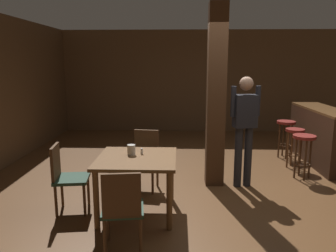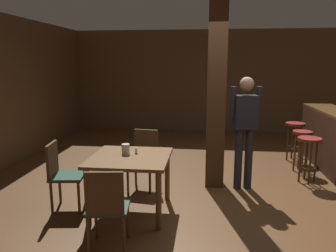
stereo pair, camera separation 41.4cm
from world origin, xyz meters
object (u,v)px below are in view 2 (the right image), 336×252
bar_stool_mid (302,141)px  chair_north (144,156)px  chair_south (107,205)px  napkin_cup (126,149)px  standing_person (245,125)px  bar_stool_near (309,149)px  bar_counter (327,138)px  dining_table (130,165)px  bar_stool_far (295,132)px  chair_west (62,172)px  salt_shaker (136,151)px

bar_stool_mid → chair_north: bearing=-157.5°
chair_north → chair_south: 1.79m
chair_south → napkin_cup: bearing=92.9°
standing_person → chair_south: bearing=-129.2°
bar_stool_near → bar_counter: bearing=56.6°
chair_north → napkin_cup: bearing=-96.8°
chair_north → bar_stool_near: chair_north is taller
dining_table → standing_person: standing_person is taller
napkin_cup → bar_stool_far: (2.78, 2.52, -0.24)m
chair_west → bar_stool_mid: size_ratio=1.22×
dining_table → bar_counter: size_ratio=0.49×
napkin_cup → bar_stool_mid: 3.32m
dining_table → salt_shaker: 0.22m
dining_table → salt_shaker: salt_shaker is taller
chair_west → napkin_cup: chair_west is taller
chair_north → dining_table: bearing=-90.6°
standing_person → salt_shaker: bearing=-150.2°
dining_table → bar_stool_far: size_ratio=1.31×
dining_table → chair_south: bearing=-91.8°
bar_stool_far → chair_west: bearing=-144.1°
bar_stool_far → bar_stool_mid: bearing=-93.9°
salt_shaker → bar_stool_far: 3.64m
napkin_cup → salt_shaker: 0.14m
dining_table → bar_stool_far: bearing=44.1°
dining_table → bar_stool_near: dining_table is taller
chair_north → bar_counter: (3.19, 1.42, 0.04)m
bar_stool_far → chair_north: bearing=-146.9°
standing_person → bar_counter: standing_person is taller
standing_person → bar_stool_far: bearing=54.3°
dining_table → bar_stool_near: 2.95m
chair_north → standing_person: (1.53, 0.13, 0.50)m
chair_south → bar_counter: bearing=44.8°
salt_shaker → standing_person: bearing=29.8°
chair_north → standing_person: standing_person is taller
napkin_cup → bar_counter: bearing=33.6°
bar_stool_mid → chair_west: bearing=-151.2°
chair_south → napkin_cup: (-0.05, 1.02, 0.31)m
napkin_cup → standing_person: bearing=29.1°
chair_south → chair_west: bearing=134.2°
bar_stool_mid → napkin_cup: bearing=-145.8°
chair_south → bar_counter: size_ratio=0.44×
bar_stool_far → standing_person: bearing=-125.7°
chair_west → chair_south: size_ratio=1.00×
chair_south → bar_stool_far: size_ratio=1.17×
bar_stool_near → chair_north: bearing=-168.7°
standing_person → bar_stool_far: (1.16, 1.62, -0.43)m
chair_south → standing_person: standing_person is taller
salt_shaker → bar_stool_mid: (2.61, 1.82, -0.25)m
bar_counter → standing_person: bearing=-142.3°
chair_west → chair_south: (0.90, -0.92, 0.00)m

